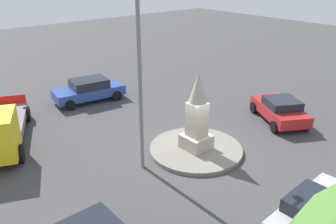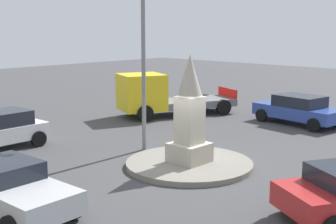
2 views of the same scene
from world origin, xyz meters
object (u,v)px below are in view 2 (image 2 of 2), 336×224
monument (190,115)px  streetlamp (143,17)px  car_blue_parked_left (298,109)px  truck_yellow_waiting (159,96)px  car_silver_parked_right (8,188)px

monument → streetlamp: (2.74, -0.49, 3.30)m
car_blue_parked_left → truck_yellow_waiting: 7.23m
streetlamp → monument: bearing=169.8°
car_silver_parked_right → truck_yellow_waiting: (6.45, -12.10, 0.41)m
streetlamp → car_blue_parked_left: bearing=-103.4°
monument → truck_yellow_waiting: bearing=-39.0°
car_silver_parked_right → streetlamp: bearing=-73.3°
car_silver_parked_right → truck_yellow_waiting: 13.72m
streetlamp → truck_yellow_waiting: streetlamp is taller
car_blue_parked_left → car_silver_parked_right: bearing=90.0°
streetlamp → truck_yellow_waiting: size_ratio=1.29×
car_blue_parked_left → streetlamp: bearing=76.6°
monument → streetlamp: size_ratio=0.43×
car_blue_parked_left → monument: bearing=94.5°
monument → streetlamp: bearing=-10.2°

